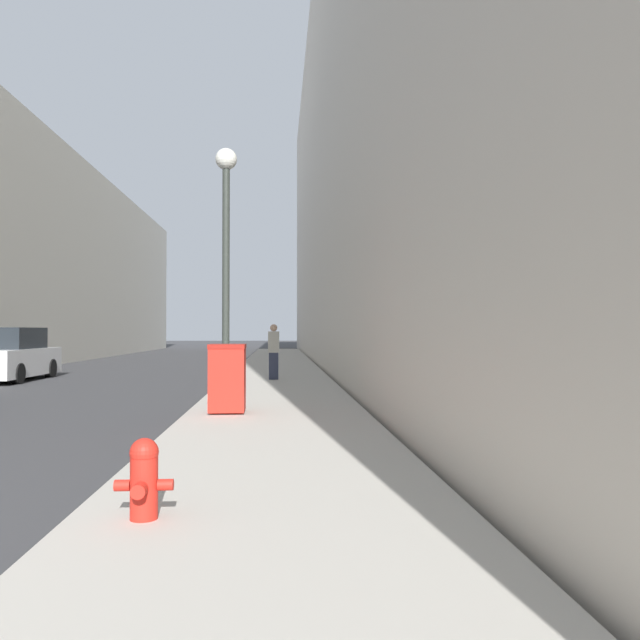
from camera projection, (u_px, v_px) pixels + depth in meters
sidewalk_right at (278, 375)px, 21.77m from camera, size 3.31×60.00×0.14m
building_right_stone at (437, 160)px, 30.44m from camera, size 12.00×60.00×20.00m
fire_hydrant at (144, 477)px, 4.91m from camera, size 0.46×0.34×0.64m
trash_bin at (227, 378)px, 11.31m from camera, size 0.65×0.69×1.24m
lamppost at (226, 240)px, 14.41m from camera, size 0.50×0.50×5.72m
parked_sedan_near at (9, 356)px, 20.37m from camera, size 1.91×4.56×1.74m
pedestrian_on_sidewalk at (274, 352)px, 19.07m from camera, size 0.34×0.22×1.69m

